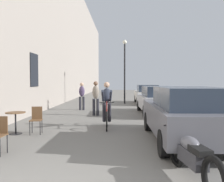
# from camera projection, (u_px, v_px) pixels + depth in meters

# --- Properties ---
(building_facade_left) EXTENTS (0.54, 68.00, 11.97)m
(building_facade_left) POSITION_uv_depth(u_px,v_px,m) (54.00, 22.00, 16.90)
(building_facade_left) COLOR gray
(building_facade_left) RESTS_ON ground_plane
(cafe_table_mid) EXTENTS (0.64, 0.64, 0.72)m
(cafe_table_mid) POSITION_uv_depth(u_px,v_px,m) (16.00, 118.00, 7.74)
(cafe_table_mid) COLOR black
(cafe_table_mid) RESTS_ON ground_plane
(cafe_chair_mid_toward_wall) EXTENTS (0.43, 0.43, 0.89)m
(cafe_chair_mid_toward_wall) POSITION_uv_depth(u_px,v_px,m) (36.00, 118.00, 7.80)
(cafe_chair_mid_toward_wall) COLOR black
(cafe_chair_mid_toward_wall) RESTS_ON ground_plane
(cyclist_on_bicycle) EXTENTS (0.52, 1.76, 1.74)m
(cyclist_on_bicycle) POSITION_uv_depth(u_px,v_px,m) (107.00, 106.00, 8.87)
(cyclist_on_bicycle) COLOR black
(cyclist_on_bicycle) RESTS_ON ground_plane
(pedestrian_near) EXTENTS (0.37, 0.28, 1.73)m
(pedestrian_near) POSITION_uv_depth(u_px,v_px,m) (96.00, 96.00, 11.88)
(pedestrian_near) COLOR #26262D
(pedestrian_near) RESTS_ON ground_plane
(pedestrian_mid) EXTENTS (0.35, 0.26, 1.66)m
(pedestrian_mid) POSITION_uv_depth(u_px,v_px,m) (82.00, 95.00, 14.17)
(pedestrian_mid) COLOR #26262D
(pedestrian_mid) RESTS_ON ground_plane
(street_lamp) EXTENTS (0.32, 0.32, 4.90)m
(street_lamp) POSITION_uv_depth(u_px,v_px,m) (125.00, 63.00, 18.14)
(street_lamp) COLOR black
(street_lamp) RESTS_ON ground_plane
(parked_car_nearest) EXTENTS (1.88, 4.44, 1.58)m
(parked_car_nearest) POSITION_uv_depth(u_px,v_px,m) (185.00, 114.00, 6.67)
(parked_car_nearest) COLOR #595960
(parked_car_nearest) RESTS_ON ground_plane
(parked_car_second) EXTENTS (1.83, 4.19, 1.48)m
(parked_car_second) POSITION_uv_depth(u_px,v_px,m) (157.00, 100.00, 12.37)
(parked_car_second) COLOR #B7B7BC
(parked_car_second) RESTS_ON ground_plane
(parked_car_third) EXTENTS (1.78, 4.10, 1.45)m
(parked_car_third) POSITION_uv_depth(u_px,v_px,m) (147.00, 94.00, 18.15)
(parked_car_third) COLOR beige
(parked_car_third) RESTS_ON ground_plane
(parked_motorcycle) EXTENTS (0.62, 2.14, 0.92)m
(parked_motorcycle) POSITION_uv_depth(u_px,v_px,m) (193.00, 157.00, 4.15)
(parked_motorcycle) COLOR black
(parked_motorcycle) RESTS_ON ground_plane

